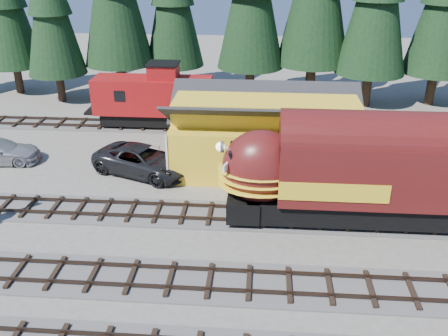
# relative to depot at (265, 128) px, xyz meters

# --- Properties ---
(ground) EXTENTS (120.00, 120.00, 0.00)m
(ground) POSITION_rel_depot_xyz_m (0.00, -10.50, -2.96)
(ground) COLOR #6B665B
(ground) RESTS_ON ground
(track_siding) EXTENTS (68.00, 3.20, 0.33)m
(track_siding) POSITION_rel_depot_xyz_m (10.00, -6.50, -2.90)
(track_siding) COLOR #4C4947
(track_siding) RESTS_ON ground
(track_spur) EXTENTS (32.00, 3.20, 0.33)m
(track_spur) POSITION_rel_depot_xyz_m (-10.00, 7.50, -2.90)
(track_spur) COLOR #4C4947
(track_spur) RESTS_ON ground
(depot) EXTENTS (12.80, 7.00, 5.30)m
(depot) POSITION_rel_depot_xyz_m (0.00, 0.00, 0.00)
(depot) COLOR yellow
(depot) RESTS_ON ground
(locomotive) EXTENTS (17.82, 3.54, 4.85)m
(locomotive) POSITION_rel_depot_xyz_m (6.08, -6.50, -0.17)
(locomotive) COLOR black
(locomotive) RESTS_ON ground
(caboose) EXTENTS (9.43, 2.73, 4.90)m
(caboose) POSITION_rel_depot_xyz_m (-8.96, 7.50, -0.51)
(caboose) COLOR black
(caboose) RESTS_ON ground
(pickup_truck_a) EXTENTS (7.41, 5.36, 1.87)m
(pickup_truck_a) POSITION_rel_depot_xyz_m (-7.91, -1.37, -2.03)
(pickup_truck_a) COLOR black
(pickup_truck_a) RESTS_ON ground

